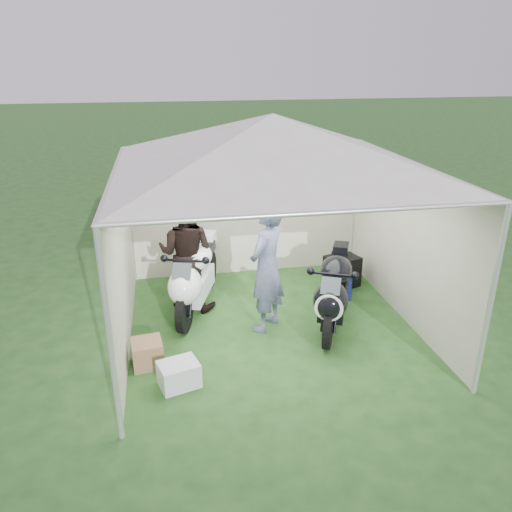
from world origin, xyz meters
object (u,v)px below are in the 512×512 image
(person_dark_jacket, at_px, (186,253))
(motorcycle_white, at_px, (195,276))
(canopy_tent, at_px, (272,147))
(crate_0, at_px, (179,374))
(paddock_stand, at_px, (338,288))
(person_blue_jacket, at_px, (267,267))
(equipment_box, at_px, (342,271))
(motorcycle_black, at_px, (334,289))
(crate_1, at_px, (147,353))

(person_dark_jacket, bearing_deg, motorcycle_white, 146.44)
(canopy_tent, height_order, person_dark_jacket, canopy_tent)
(person_dark_jacket, xyz_separation_m, crate_0, (-0.23, -2.02, -0.75))
(motorcycle_white, bearing_deg, paddock_stand, 19.39)
(canopy_tent, relative_size, person_blue_jacket, 3.00)
(equipment_box, bearing_deg, paddock_stand, -115.94)
(person_dark_jacket, distance_m, crate_0, 2.17)
(motorcycle_white, height_order, crate_0, motorcycle_white)
(canopy_tent, height_order, paddock_stand, canopy_tent)
(canopy_tent, bearing_deg, motorcycle_white, 149.28)
(canopy_tent, xyz_separation_m, motorcycle_white, (-1.04, 0.62, -1.99))
(canopy_tent, bearing_deg, person_dark_jacket, 146.08)
(motorcycle_black, bearing_deg, person_dark_jacket, 179.08)
(equipment_box, bearing_deg, crate_1, -150.63)
(person_dark_jacket, bearing_deg, paddock_stand, -161.04)
(crate_0, bearing_deg, crate_1, 126.54)
(canopy_tent, xyz_separation_m, person_dark_jacket, (-1.14, 0.77, -1.68))
(crate_0, bearing_deg, person_dark_jacket, 83.40)
(motorcycle_black, distance_m, person_dark_jacket, 2.27)
(canopy_tent, xyz_separation_m, person_blue_jacket, (-0.07, -0.09, -1.63))
(equipment_box, bearing_deg, person_dark_jacket, -173.41)
(paddock_stand, relative_size, person_dark_jacket, 0.23)
(person_blue_jacket, distance_m, crate_1, 1.96)
(canopy_tent, relative_size, equipment_box, 10.79)
(motorcycle_black, height_order, equipment_box, motorcycle_black)
(motorcycle_black, bearing_deg, equipment_box, 89.56)
(canopy_tent, relative_size, paddock_stand, 13.42)
(person_dark_jacket, height_order, equipment_box, person_dark_jacket)
(equipment_box, relative_size, crate_0, 1.15)
(motorcycle_white, relative_size, motorcycle_black, 1.06)
(crate_1, bearing_deg, person_dark_jacket, 68.14)
(person_blue_jacket, distance_m, crate_0, 1.91)
(equipment_box, distance_m, crate_1, 3.71)
(crate_0, bearing_deg, person_blue_jacket, 41.70)
(motorcycle_white, relative_size, crate_1, 5.46)
(paddock_stand, relative_size, equipment_box, 0.80)
(equipment_box, xyz_separation_m, crate_1, (-3.23, -1.82, -0.09))
(motorcycle_black, distance_m, person_blue_jacket, 1.04)
(motorcycle_white, height_order, person_dark_jacket, person_dark_jacket)
(crate_0, bearing_deg, motorcycle_black, 24.93)
(person_blue_jacket, height_order, crate_1, person_blue_jacket)
(motorcycle_white, bearing_deg, crate_1, -99.34)
(motorcycle_black, relative_size, crate_0, 4.25)
(crate_1, bearing_deg, equipment_box, 29.37)
(canopy_tent, distance_m, crate_0, 3.05)
(person_dark_jacket, relative_size, crate_0, 3.94)
(canopy_tent, relative_size, crate_1, 15.01)
(person_dark_jacket, relative_size, crate_1, 4.77)
(motorcycle_white, xyz_separation_m, crate_0, (-0.34, -1.87, -0.43))
(motorcycle_black, xyz_separation_m, person_dark_jacket, (-2.03, 0.97, 0.33))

